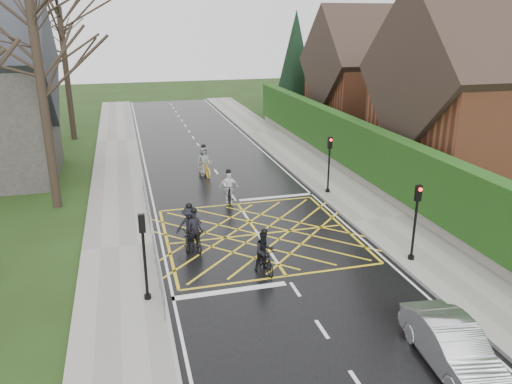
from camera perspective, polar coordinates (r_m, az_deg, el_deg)
name	(u,v)px	position (r m, az deg, el deg)	size (l,w,h in m)	color
ground	(258,234)	(22.35, 0.24, -4.85)	(120.00, 120.00, 0.00)	black
road	(258,234)	(22.35, 0.24, -4.84)	(9.00, 80.00, 0.01)	black
sidewalk_right	(380,219)	(24.47, 13.94, -3.07)	(3.00, 80.00, 0.15)	gray
sidewalk_left	(119,248)	(21.66, -15.35, -6.17)	(3.00, 80.00, 0.15)	gray
stone_wall	(357,175)	(30.16, 11.51, 1.89)	(0.50, 38.00, 0.70)	slate
hedge	(359,147)	(29.70, 11.73, 5.11)	(0.90, 38.00, 2.80)	#103C11
house_near	(492,101)	(31.41, 25.40, 9.33)	(11.80, 9.80, 11.30)	brown
house_far	(374,80)	(43.01, 13.29, 12.31)	(9.80, 8.80, 10.30)	brown
conifer	(295,65)	(48.64, 4.51, 14.22)	(4.60, 4.60, 10.00)	black
tree_near	(36,46)	(25.98, -23.88, 14.98)	(9.24, 9.24, 11.44)	black
tree_mid	(35,27)	(34.01, -23.92, 16.81)	(10.08, 10.08, 12.48)	black
tree_far	(63,46)	(41.92, -21.18, 15.29)	(8.40, 8.40, 10.40)	black
railing_south	(158,267)	(18.21, -11.16, -8.38)	(0.05, 5.04, 1.03)	slate
railing_north	(146,198)	(25.11, -12.51, -0.64)	(0.05, 6.04, 1.03)	slate
traffic_light_ne	(329,165)	(27.13, 8.33, 3.04)	(0.24, 0.31, 3.21)	black
traffic_light_se	(415,224)	(20.13, 17.70, -3.46)	(0.24, 0.31, 3.21)	black
traffic_light_sw	(145,258)	(16.91, -12.62, -7.38)	(0.24, 0.31, 3.21)	black
cyclist_rear	(195,235)	(20.99, -6.98, -4.92)	(0.87, 1.90, 1.78)	black
cyclist_back	(265,255)	(18.98, 0.98, -7.23)	(0.82, 1.76, 1.73)	black
cyclist_mid	(190,231)	(21.14, -7.54, -4.40)	(1.28, 2.09, 1.92)	black
cyclist_front	(229,191)	(25.88, -3.11, 0.14)	(1.04, 1.89, 1.84)	black
cyclist_lead	(204,165)	(30.66, -5.93, 3.11)	(1.06, 2.11, 1.96)	gold
car	(453,346)	(15.20, 21.55, -16.09)	(1.36, 3.91, 1.29)	silver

